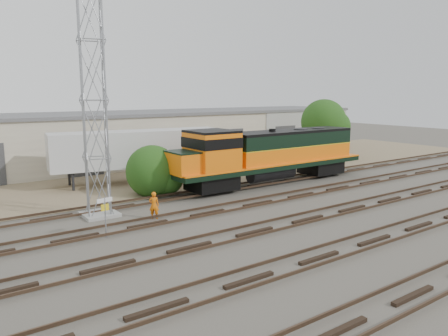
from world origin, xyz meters
TOP-DOWN VIEW (x-y plane):
  - ground at (0.00, 0.00)m, footprint 140.00×140.00m
  - dirt_strip at (0.00, 15.00)m, footprint 80.00×16.00m
  - tracks at (0.00, -3.00)m, footprint 80.00×20.40m
  - warehouse at (0.04, 22.98)m, footprint 58.40×10.40m
  - locomotive at (4.89, 6.00)m, footprint 18.14×3.18m
  - signal_tower at (-9.49, 4.98)m, footprint 2.01×2.01m
  - sign_post at (-10.61, 0.91)m, footprint 0.86×0.19m
  - worker at (-7.08, 2.51)m, footprint 0.71×0.68m
  - semi_trailer at (-2.94, 12.90)m, footprint 14.10×4.90m
  - dumpster_blue at (22.28, 18.10)m, footprint 1.86×1.78m
  - dumpster_red at (21.46, 17.21)m, footprint 1.92×1.87m
  - tree_mid at (-4.12, 8.09)m, footprint 4.02×3.83m
  - tree_east at (18.80, 12.33)m, footprint 5.14×4.90m

SIDE VIEW (x-z plane):
  - ground at x=0.00m, z-range 0.00..0.00m
  - dirt_strip at x=0.00m, z-range 0.00..0.02m
  - tracks at x=0.00m, z-range -0.06..0.22m
  - dumpster_red at x=21.46m, z-range 0.00..1.40m
  - dumpster_blue at x=22.28m, z-range 0.00..1.50m
  - worker at x=-7.08m, z-range 0.00..1.63m
  - sign_post at x=-10.61m, z-range 0.42..2.53m
  - tree_mid at x=-4.12m, z-range -0.32..3.50m
  - locomotive at x=4.89m, z-range 0.31..4.67m
  - warehouse at x=0.04m, z-range 0.00..5.30m
  - semi_trailer at x=-2.94m, z-range 0.55..4.81m
  - tree_east at x=18.80m, z-range 0.73..7.34m
  - signal_tower at x=-9.49m, z-range -0.15..13.43m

